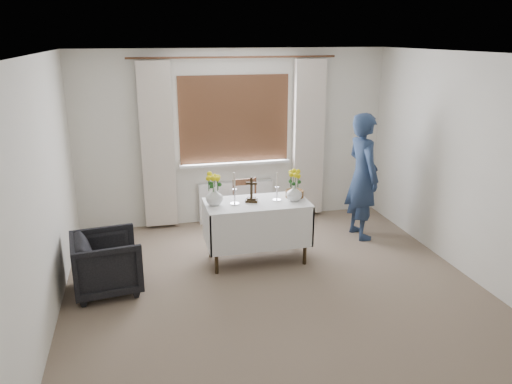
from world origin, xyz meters
TOP-DOWN VIEW (x-y plane):
  - ground at (0.00, 0.00)m, footprint 5.00×5.00m
  - altar_table at (-0.02, 1.00)m, footprint 1.24×0.64m
  - wooden_chair at (0.04, 1.79)m, footprint 0.38×0.38m
  - armchair at (-1.77, 0.64)m, footprint 0.79×0.77m
  - person at (1.55, 1.45)m, footprint 0.45×0.65m
  - radiator at (0.00, 2.42)m, footprint 1.10×0.10m
  - wooden_cross at (-0.09, 1.02)m, footprint 0.17×0.14m
  - candlestick_left at (-0.30, 0.98)m, footprint 0.11×0.11m
  - candlestick_right at (0.22, 1.00)m, footprint 0.11×0.11m
  - flower_vase_left at (-0.53, 1.02)m, footprint 0.22×0.22m
  - flower_vase_right at (0.42, 0.95)m, footprint 0.20×0.20m
  - wicker_basket at (0.47, 1.08)m, footprint 0.30×0.30m

SIDE VIEW (x-z plane):
  - ground at x=0.00m, z-range 0.00..0.00m
  - radiator at x=0.00m, z-range 0.00..0.60m
  - armchair at x=-1.77m, z-range 0.00..0.64m
  - altar_table at x=-0.02m, z-range 0.00..0.76m
  - wooden_chair at x=0.04m, z-range 0.00..0.79m
  - wicker_basket at x=0.47m, z-range 0.76..0.85m
  - person at x=1.55m, z-range 0.00..1.71m
  - flower_vase_right at x=0.42m, z-range 0.76..0.96m
  - flower_vase_left at x=-0.53m, z-range 0.76..0.97m
  - wooden_cross at x=-0.09m, z-range 0.76..1.07m
  - candlestick_right at x=0.22m, z-range 0.76..1.11m
  - candlestick_left at x=-0.30m, z-range 0.76..1.15m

